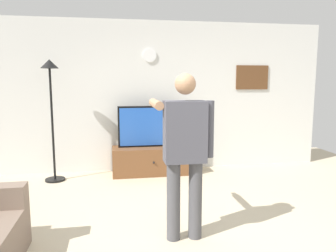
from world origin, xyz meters
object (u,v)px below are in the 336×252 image
tv_stand (152,160)px  framed_picture (252,77)px  television (152,126)px  person_standing_nearer_lamp (184,147)px  floor_lamp (51,95)px  wall_clock (149,55)px

tv_stand → framed_picture: size_ratio=2.19×
television → person_standing_nearer_lamp: (0.06, -2.44, 0.13)m
tv_stand → floor_lamp: size_ratio=0.70×
television → floor_lamp: (-1.63, -0.17, 0.57)m
framed_picture → floor_lamp: 3.62m
wall_clock → floor_lamp: bearing=-165.6°
wall_clock → television: bearing=-90.0°
tv_stand → floor_lamp: (-1.63, -0.13, 1.17)m
framed_picture → floor_lamp: bearing=-173.3°
wall_clock → person_standing_nearer_lamp: 2.91m
person_standing_nearer_lamp → framed_picture: bearing=54.9°
person_standing_nearer_lamp → wall_clock: bearing=91.2°
framed_picture → television: bearing=-172.7°
floor_lamp → framed_picture: bearing=6.7°
person_standing_nearer_lamp → floor_lamp: bearing=126.7°
wall_clock → person_standing_nearer_lamp: (0.06, -2.68, -1.12)m
television → floor_lamp: floor_lamp is taller
television → framed_picture: (1.95, 0.25, 0.86)m
wall_clock → person_standing_nearer_lamp: bearing=-88.8°
television → floor_lamp: size_ratio=0.59×
floor_lamp → person_standing_nearer_lamp: (1.69, -2.27, -0.44)m
tv_stand → wall_clock: 1.87m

